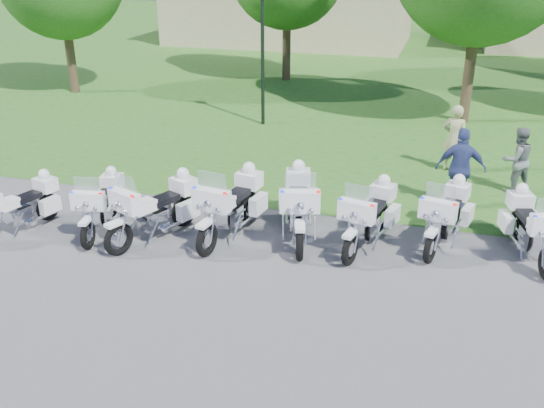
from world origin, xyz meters
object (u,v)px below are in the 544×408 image
(motorcycle_2, at_px, (157,207))
(motorcycle_5, at_px, (370,215))
(motorcycle_6, at_px, (447,214))
(bystander_a, at_px, (454,139))
(lamp_post, at_px, (262,22))
(motorcycle_0, at_px, (21,204))
(motorcycle_7, at_px, (531,226))
(motorcycle_1, at_px, (102,203))
(motorcycle_4, at_px, (299,204))
(bystander_c, at_px, (461,169))
(motorcycle_3, at_px, (232,204))
(bystander_b, at_px, (517,160))

(motorcycle_2, height_order, motorcycle_5, motorcycle_2)
(motorcycle_6, relative_size, bystander_a, 1.26)
(motorcycle_6, bearing_deg, bystander_a, -76.29)
(motorcycle_2, relative_size, lamp_post, 0.51)
(motorcycle_2, relative_size, motorcycle_6, 1.00)
(motorcycle_0, xyz_separation_m, motorcycle_7, (10.33, 1.88, 0.03))
(bystander_a, bearing_deg, motorcycle_7, 120.94)
(motorcycle_0, xyz_separation_m, lamp_post, (2.49, 9.38, 2.77))
(motorcycle_0, xyz_separation_m, motorcycle_6, (8.73, 1.96, 0.05))
(motorcycle_5, bearing_deg, motorcycle_1, 22.20)
(motorcycle_1, bearing_deg, motorcycle_4, -178.23)
(motorcycle_7, relative_size, bystander_a, 1.23)
(motorcycle_4, height_order, motorcycle_5, motorcycle_4)
(motorcycle_7, height_order, bystander_c, bystander_c)
(motorcycle_3, xyz_separation_m, motorcycle_6, (4.33, 0.88, -0.05))
(bystander_b, bearing_deg, bystander_a, -64.19)
(motorcycle_6, height_order, motorcycle_7, motorcycle_6)
(motorcycle_1, bearing_deg, bystander_a, -150.95)
(motorcycle_0, relative_size, bystander_a, 1.17)
(lamp_post, bearing_deg, motorcycle_4, -67.70)
(motorcycle_3, bearing_deg, lamp_post, -68.22)
(motorcycle_3, height_order, bystander_a, bystander_a)
(lamp_post, relative_size, bystander_a, 2.48)
(motorcycle_5, xyz_separation_m, motorcycle_6, (1.50, 0.51, -0.01))
(motorcycle_1, distance_m, motorcycle_7, 8.80)
(motorcycle_1, distance_m, bystander_c, 8.07)
(motorcycle_6, distance_m, lamp_post, 10.07)
(motorcycle_4, bearing_deg, motorcycle_2, 2.95)
(motorcycle_2, bearing_deg, lamp_post, -63.97)
(motorcycle_1, relative_size, lamp_post, 0.48)
(motorcycle_4, relative_size, lamp_post, 0.56)
(motorcycle_2, height_order, lamp_post, lamp_post)
(motorcycle_1, bearing_deg, lamp_post, -106.22)
(motorcycle_6, bearing_deg, bystander_b, -100.27)
(motorcycle_2, xyz_separation_m, bystander_b, (7.34, 4.85, 0.13))
(bystander_b, bearing_deg, motorcycle_7, 62.32)
(motorcycle_0, bearing_deg, bystander_c, -141.21)
(motorcycle_3, relative_size, motorcycle_5, 1.08)
(motorcycle_2, bearing_deg, bystander_c, -127.16)
(motorcycle_1, distance_m, motorcycle_2, 1.30)
(motorcycle_5, bearing_deg, motorcycle_2, 25.07)
(lamp_post, bearing_deg, bystander_c, -40.05)
(motorcycle_6, bearing_deg, motorcycle_5, 33.11)
(motorcycle_5, bearing_deg, motorcycle_7, -159.03)
(motorcycle_1, distance_m, motorcycle_6, 7.23)
(motorcycle_3, relative_size, bystander_c, 1.31)
(bystander_a, bearing_deg, motorcycle_5, 85.11)
(motorcycle_3, bearing_deg, motorcycle_5, -163.84)
(bystander_c, bearing_deg, bystander_a, -88.22)
(motorcycle_3, relative_size, lamp_post, 0.56)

